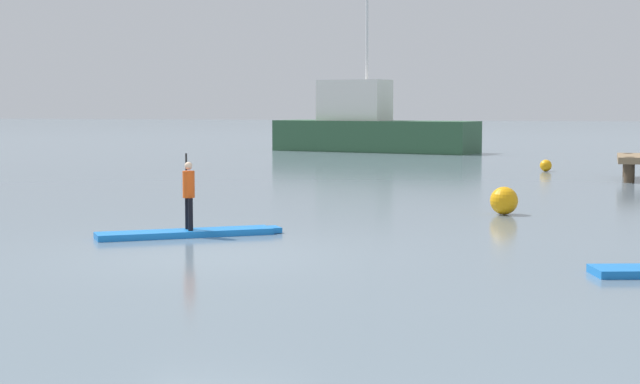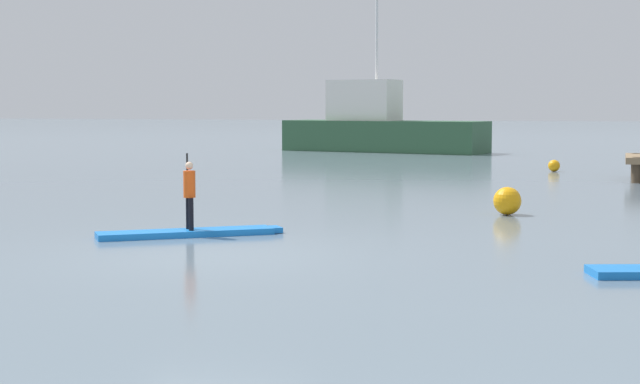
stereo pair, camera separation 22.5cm
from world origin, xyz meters
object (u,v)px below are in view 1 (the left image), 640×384
paddler_child_solo (189,192)px  fishing_boat_green_midground (370,127)px  mooring_buoy_mid (504,201)px  paddleboard_near (189,233)px  mooring_buoy_near (546,165)px

paddler_child_solo → fishing_boat_green_midground: 29.36m
mooring_buoy_mid → fishing_boat_green_midground: bearing=108.8°
paddler_child_solo → mooring_buoy_mid: paddler_child_solo is taller
paddleboard_near → mooring_buoy_near: size_ratio=7.23×
fishing_boat_green_midground → mooring_buoy_near: fishing_boat_green_midground is taller
paddler_child_solo → mooring_buoy_near: (4.60, 17.58, -0.53)m
paddler_child_solo → fishing_boat_green_midground: (-3.78, 29.12, 0.37)m
fishing_boat_green_midground → mooring_buoy_mid: bearing=-71.2°
paddleboard_near → fishing_boat_green_midground: fishing_boat_green_midground is taller
paddleboard_near → mooring_buoy_mid: bearing=45.3°
paddleboard_near → paddler_child_solo: (-0.01, 0.01, 0.66)m
paddleboard_near → mooring_buoy_near: (4.59, 17.59, 0.14)m
paddler_child_solo → fishing_boat_green_midground: size_ratio=0.13×
mooring_buoy_near → paddleboard_near: bearing=-104.6°
mooring_buoy_near → mooring_buoy_mid: size_ratio=0.69×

